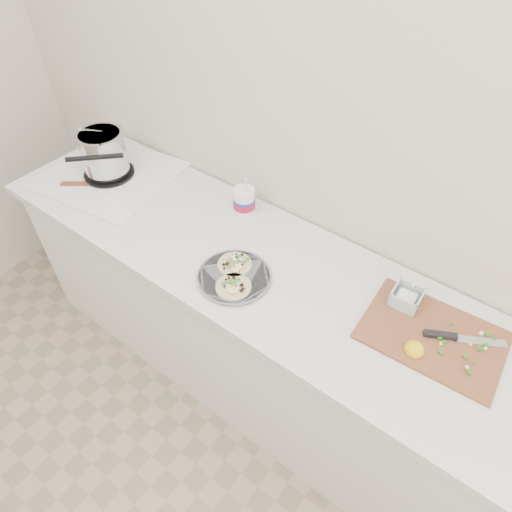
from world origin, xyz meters
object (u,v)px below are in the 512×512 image
Objects in this scene: taco_plate at (234,275)px; tub at (244,199)px; stove at (106,160)px; cutboard at (432,330)px; bacon_plate at (76,186)px.

taco_plate is 1.31× the size of tub.
taco_plate is 0.41m from tub.
tub is at bearing 6.40° from stove.
stove reaches higher than tub.
stove is at bearing 170.38° from taco_plate.
taco_plate is (0.91, -0.15, -0.08)m from stove.
tub is at bearing 168.62° from cutboard.
stove reaches higher than taco_plate.
taco_plate is 0.74m from cutboard.
stove is 0.93m from taco_plate.
taco_plate is at bearing -166.46° from cutboard.
bacon_plate is (-0.06, -0.15, -0.09)m from stove.
stove is 3.00× the size of bacon_plate.
stove is 0.72m from tub.
cutboard is (1.62, 0.06, -0.08)m from stove.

